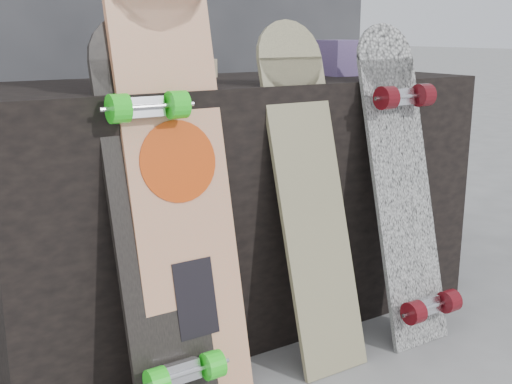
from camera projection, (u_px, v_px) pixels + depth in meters
ground at (324, 375)px, 1.82m from camera, size 60.00×60.00×0.00m
vendor_table at (233, 201)px, 2.13m from camera, size 1.60×0.60×0.80m
merch_box_purple at (148, 67)px, 1.85m from camera, size 0.18×0.12×0.10m
merch_box_small at (340, 58)px, 2.23m from camera, size 0.14×0.14×0.12m
merch_box_flat at (181, 68)px, 2.11m from camera, size 0.22×0.10×0.06m
longboard_geisha at (176, 155)px, 1.63m from camera, size 0.28×0.29×1.22m
longboard_celtic at (309, 185)px, 1.83m from camera, size 0.22×0.30×0.98m
longboard_cascadia at (404, 181)px, 1.98m from camera, size 0.22×0.32×0.98m
skateboard_dark at (155, 213)px, 1.59m from camera, size 0.22×0.32×0.99m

